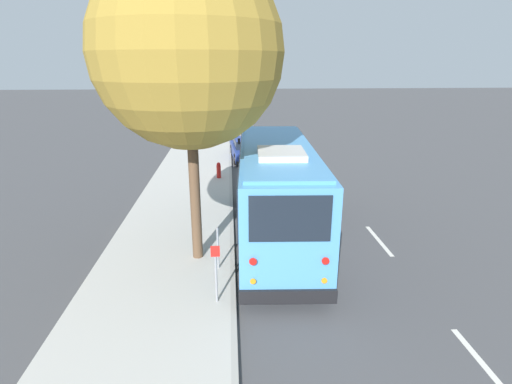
{
  "coord_description": "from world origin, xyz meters",
  "views": [
    {
      "loc": [
        -11.59,
        1.85,
        5.86
      ],
      "look_at": [
        2.25,
        0.93,
        1.3
      ],
      "focal_mm": 28.0,
      "sensor_mm": 36.0,
      "label": 1
    }
  ],
  "objects_px": {
    "shuttle_bus": "(277,188)",
    "sign_post_far": "(218,248)",
    "fire_hydrant": "(219,170)",
    "parked_sedan_gray": "(242,132)",
    "sign_post_near": "(216,273)",
    "street_tree": "(188,38)",
    "parked_sedan_blue": "(246,150)"
  },
  "relations": [
    {
      "from": "parked_sedan_gray",
      "to": "street_tree",
      "type": "distance_m",
      "value": 21.01
    },
    {
      "from": "sign_post_near",
      "to": "street_tree",
      "type": "bearing_deg",
      "value": 13.89
    },
    {
      "from": "sign_post_far",
      "to": "fire_hydrant",
      "type": "distance_m",
      "value": 9.48
    },
    {
      "from": "shuttle_bus",
      "to": "fire_hydrant",
      "type": "relative_size",
      "value": 10.88
    },
    {
      "from": "parked_sedan_blue",
      "to": "street_tree",
      "type": "bearing_deg",
      "value": 166.75
    },
    {
      "from": "sign_post_far",
      "to": "street_tree",
      "type": "bearing_deg",
      "value": 35.19
    },
    {
      "from": "sign_post_near",
      "to": "fire_hydrant",
      "type": "xyz_separation_m",
      "value": [
        11.16,
        0.2,
        -0.38
      ]
    },
    {
      "from": "street_tree",
      "to": "sign_post_near",
      "type": "distance_m",
      "value": 6.11
    },
    {
      "from": "parked_sedan_blue",
      "to": "parked_sedan_gray",
      "type": "distance_m",
      "value": 6.88
    },
    {
      "from": "shuttle_bus",
      "to": "sign_post_far",
      "type": "xyz_separation_m",
      "value": [
        -2.18,
        1.92,
        -1.07
      ]
    },
    {
      "from": "shuttle_bus",
      "to": "fire_hydrant",
      "type": "height_order",
      "value": "shuttle_bus"
    },
    {
      "from": "parked_sedan_gray",
      "to": "street_tree",
      "type": "bearing_deg",
      "value": 178.81
    },
    {
      "from": "sign_post_near",
      "to": "parked_sedan_gray",
      "type": "bearing_deg",
      "value": -3.56
    },
    {
      "from": "parked_sedan_blue",
      "to": "sign_post_far",
      "type": "xyz_separation_m",
      "value": [
        -14.11,
        1.42,
        0.17
      ]
    },
    {
      "from": "shuttle_bus",
      "to": "sign_post_far",
      "type": "distance_m",
      "value": 3.1
    },
    {
      "from": "sign_post_near",
      "to": "shuttle_bus",
      "type": "bearing_deg",
      "value": -26.41
    },
    {
      "from": "street_tree",
      "to": "parked_sedan_blue",
      "type": "bearing_deg",
      "value": -8.87
    },
    {
      "from": "shuttle_bus",
      "to": "fire_hydrant",
      "type": "xyz_separation_m",
      "value": [
        7.29,
        2.12,
        -1.3
      ]
    },
    {
      "from": "shuttle_bus",
      "to": "fire_hydrant",
      "type": "distance_m",
      "value": 7.7
    },
    {
      "from": "shuttle_bus",
      "to": "parked_sedan_gray",
      "type": "bearing_deg",
      "value": 4.23
    },
    {
      "from": "shuttle_bus",
      "to": "street_tree",
      "type": "height_order",
      "value": "street_tree"
    },
    {
      "from": "shuttle_bus",
      "to": "parked_sedan_gray",
      "type": "xyz_separation_m",
      "value": [
        18.81,
        0.51,
        -1.27
      ]
    },
    {
      "from": "shuttle_bus",
      "to": "parked_sedan_blue",
      "type": "bearing_deg",
      "value": 5.1
    },
    {
      "from": "sign_post_far",
      "to": "parked_sedan_gray",
      "type": "bearing_deg",
      "value": -3.85
    },
    {
      "from": "parked_sedan_blue",
      "to": "sign_post_near",
      "type": "xyz_separation_m",
      "value": [
        -15.8,
        1.42,
        0.32
      ]
    },
    {
      "from": "street_tree",
      "to": "sign_post_far",
      "type": "height_order",
      "value": "street_tree"
    },
    {
      "from": "shuttle_bus",
      "to": "parked_sedan_blue",
      "type": "xyz_separation_m",
      "value": [
        11.93,
        0.5,
        -1.24
      ]
    },
    {
      "from": "parked_sedan_blue",
      "to": "parked_sedan_gray",
      "type": "xyz_separation_m",
      "value": [
        6.88,
        0.01,
        -0.03
      ]
    },
    {
      "from": "fire_hydrant",
      "to": "sign_post_far",
      "type": "bearing_deg",
      "value": -178.81
    },
    {
      "from": "parked_sedan_gray",
      "to": "fire_hydrant",
      "type": "height_order",
      "value": "parked_sedan_gray"
    },
    {
      "from": "parked_sedan_gray",
      "to": "sign_post_far",
      "type": "bearing_deg",
      "value": -179.2
    },
    {
      "from": "parked_sedan_gray",
      "to": "sign_post_near",
      "type": "height_order",
      "value": "sign_post_near"
    }
  ]
}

